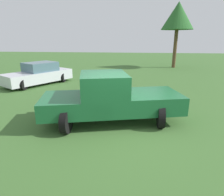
{
  "coord_description": "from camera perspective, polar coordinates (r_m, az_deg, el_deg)",
  "views": [
    {
      "loc": [
        -6.06,
        -0.43,
        2.96
      ],
      "look_at": [
        0.63,
        0.37,
        0.9
      ],
      "focal_mm": 30.87,
      "sensor_mm": 36.0,
      "label": 1
    }
  ],
  "objects": [
    {
      "name": "ground_plane",
      "position": [
        6.76,
        2.51,
        -8.98
      ],
      "size": [
        80.0,
        80.0,
        0.0
      ],
      "primitive_type": "plane",
      "color": "#3D662D"
    },
    {
      "name": "pickup_truck",
      "position": [
        7.02,
        -1.05,
        0.3
      ],
      "size": [
        3.09,
        5.32,
        1.82
      ],
      "rotation": [
        0.0,
        0.0,
        4.96
      ],
      "color": "black",
      "rests_on": "ground_plane"
    },
    {
      "name": "sedan_near",
      "position": [
        14.14,
        -20.84,
        6.6
      ],
      "size": [
        4.76,
        3.85,
        1.47
      ],
      "rotation": [
        0.0,
        0.0,
        2.59
      ],
      "color": "black",
      "rests_on": "ground_plane"
    },
    {
      "name": "tree_back_right",
      "position": [
        22.41,
        18.95,
        21.93
      ],
      "size": [
        3.28,
        3.28,
        6.63
      ],
      "color": "brown",
      "rests_on": "ground_plane"
    }
  ]
}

